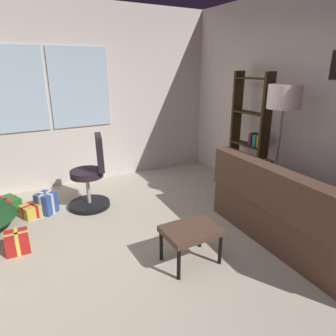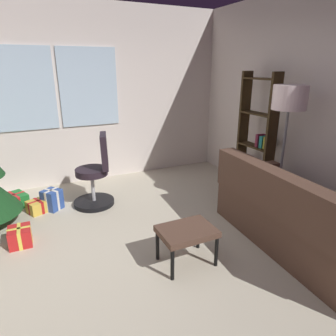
# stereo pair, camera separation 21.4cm
# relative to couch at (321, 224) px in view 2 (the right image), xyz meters

# --- Properties ---
(ground_plane) EXTENTS (4.79, 5.16, 0.10)m
(ground_plane) POSITION_rel_couch_xyz_m (-1.78, 0.57, -0.35)
(ground_plane) COLOR #C0B79F
(wall_back_with_windows) EXTENTS (4.79, 0.12, 2.81)m
(wall_back_with_windows) POSITION_rel_couch_xyz_m (-1.79, 3.20, 1.11)
(wall_back_with_windows) COLOR silver
(wall_back_with_windows) RESTS_ON ground_plane
(wall_right_with_frames) EXTENTS (0.12, 5.16, 2.81)m
(wall_right_with_frames) POSITION_rel_couch_xyz_m (0.67, 0.57, 1.10)
(wall_right_with_frames) COLOR silver
(wall_right_with_frames) RESTS_ON ground_plane
(couch) EXTENTS (1.72, 2.12, 0.88)m
(couch) POSITION_rel_couch_xyz_m (0.00, 0.00, 0.00)
(couch) COLOR #50372A
(couch) RESTS_ON ground_plane
(footstool) EXTENTS (0.54, 0.40, 0.38)m
(footstool) POSITION_rel_couch_xyz_m (-1.37, 0.41, 0.03)
(footstool) COLOR #50372A
(footstool) RESTS_ON ground_plane
(gift_box_red) EXTENTS (0.24, 0.26, 0.21)m
(gift_box_red) POSITION_rel_couch_xyz_m (-2.86, 1.47, -0.20)
(gift_box_red) COLOR red
(gift_box_red) RESTS_ON ground_plane
(gift_box_green) EXTENTS (0.38, 0.40, 0.19)m
(gift_box_green) POSITION_rel_couch_xyz_m (-2.93, 2.54, -0.21)
(gift_box_green) COLOR #1E722D
(gift_box_green) RESTS_ON ground_plane
(gift_box_gold) EXTENTS (0.34, 0.31, 0.17)m
(gift_box_gold) POSITION_rel_couch_xyz_m (-2.63, 2.23, -0.22)
(gift_box_gold) COLOR gold
(gift_box_gold) RESTS_ON ground_plane
(gift_box_blue) EXTENTS (0.30, 0.30, 0.28)m
(gift_box_blue) POSITION_rel_couch_xyz_m (-2.46, 2.23, -0.16)
(gift_box_blue) COLOR #2D4C99
(gift_box_blue) RESTS_ON ground_plane
(office_chair) EXTENTS (0.56, 0.56, 1.01)m
(office_chair) POSITION_rel_couch_xyz_m (-1.86, 2.12, 0.10)
(office_chair) COLOR black
(office_chair) RESTS_ON ground_plane
(bookshelf) EXTENTS (0.18, 0.64, 1.80)m
(bookshelf) POSITION_rel_couch_xyz_m (0.40, 1.53, 0.48)
(bookshelf) COLOR #342613
(bookshelf) RESTS_ON ground_plane
(floor_lamp) EXTENTS (0.39, 0.39, 1.66)m
(floor_lamp) POSITION_rel_couch_xyz_m (0.15, 0.76, 1.12)
(floor_lamp) COLOR slate
(floor_lamp) RESTS_ON ground_plane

